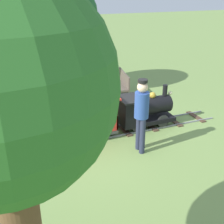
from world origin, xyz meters
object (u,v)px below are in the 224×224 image
at_px(park_bench, 120,85).
at_px(oak_tree_far, 0,97).
at_px(conductor_person, 142,110).
at_px(passenger_car, 74,123).
at_px(locomotive, 143,110).
at_px(oak_tree_near, 62,16).

distance_m(park_bench, oak_tree_far, 7.34).
bearing_deg(conductor_person, oak_tree_far, -42.39).
relative_size(passenger_car, conductor_person, 1.23).
relative_size(locomotive, oak_tree_far, 0.41).
height_order(passenger_car, oak_tree_near, oak_tree_near).
bearing_deg(oak_tree_far, oak_tree_near, 164.27).
height_order(locomotive, passenger_car, locomotive).
xyz_separation_m(conductor_person, oak_tree_far, (2.85, -2.60, 1.66)).
height_order(oak_tree_near, oak_tree_far, oak_tree_near).
height_order(park_bench, oak_tree_near, oak_tree_near).
height_order(locomotive, park_bench, locomotive).
bearing_deg(conductor_person, park_bench, 164.60).
distance_m(passenger_car, park_bench, 3.02).
bearing_deg(locomotive, oak_tree_near, -160.57).
relative_size(conductor_person, oak_tree_far, 0.46).
height_order(conductor_person, oak_tree_near, oak_tree_near).
height_order(park_bench, oak_tree_far, oak_tree_far).
distance_m(oak_tree_near, oak_tree_far, 7.44).
distance_m(locomotive, oak_tree_far, 5.44).
xyz_separation_m(locomotive, oak_tree_far, (3.86, -3.18, 2.13)).
xyz_separation_m(conductor_person, park_bench, (-3.22, 0.89, -0.54)).
height_order(passenger_car, conductor_person, conductor_person).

